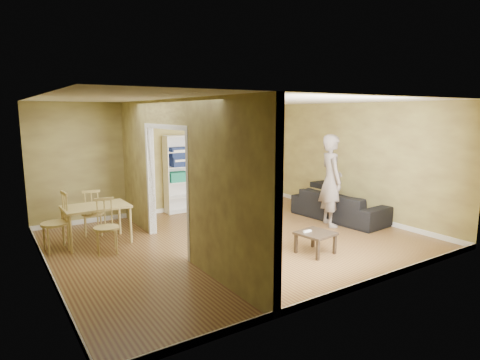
{
  "coord_description": "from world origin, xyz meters",
  "views": [
    {
      "loc": [
        -3.93,
        -6.16,
        2.38
      ],
      "look_at": [
        0.2,
        0.2,
        1.1
      ],
      "focal_mm": 30.0,
      "sensor_mm": 36.0,
      "label": 1
    }
  ],
  "objects_px": {
    "bookshelf": "(180,174)",
    "chair_near": "(106,226)",
    "coffee_table": "(316,235)",
    "chair_far": "(93,212)",
    "sofa": "(339,201)",
    "dining_table": "(96,210)",
    "person": "(331,173)",
    "chair_left": "(55,222)"
  },
  "relations": [
    {
      "from": "bookshelf",
      "to": "chair_near",
      "type": "height_order",
      "value": "bookshelf"
    },
    {
      "from": "coffee_table",
      "to": "chair_far",
      "type": "bearing_deg",
      "value": 132.63
    },
    {
      "from": "sofa",
      "to": "chair_near",
      "type": "xyz_separation_m",
      "value": [
        -4.95,
        0.64,
        0.05
      ]
    },
    {
      "from": "dining_table",
      "to": "person",
      "type": "bearing_deg",
      "value": -18.41
    },
    {
      "from": "chair_far",
      "to": "sofa",
      "type": "bearing_deg",
      "value": 173.27
    },
    {
      "from": "person",
      "to": "bookshelf",
      "type": "distance_m",
      "value": 3.58
    },
    {
      "from": "person",
      "to": "chair_far",
      "type": "distance_m",
      "value": 4.9
    },
    {
      "from": "coffee_table",
      "to": "chair_left",
      "type": "bearing_deg",
      "value": 145.07
    },
    {
      "from": "dining_table",
      "to": "bookshelf",
      "type": "bearing_deg",
      "value": 30.66
    },
    {
      "from": "coffee_table",
      "to": "chair_near",
      "type": "relative_size",
      "value": 0.6
    },
    {
      "from": "coffee_table",
      "to": "chair_near",
      "type": "height_order",
      "value": "chair_near"
    },
    {
      "from": "sofa",
      "to": "dining_table",
      "type": "height_order",
      "value": "sofa"
    },
    {
      "from": "chair_near",
      "to": "chair_left",
      "type": "bearing_deg",
      "value": 150.1
    },
    {
      "from": "coffee_table",
      "to": "chair_left",
      "type": "relative_size",
      "value": 0.55
    },
    {
      "from": "coffee_table",
      "to": "dining_table",
      "type": "distance_m",
      "value": 3.97
    },
    {
      "from": "bookshelf",
      "to": "chair_left",
      "type": "relative_size",
      "value": 1.8
    },
    {
      "from": "bookshelf",
      "to": "chair_left",
      "type": "xyz_separation_m",
      "value": [
        -3.01,
        -1.4,
        -0.41
      ]
    },
    {
      "from": "sofa",
      "to": "coffee_table",
      "type": "relative_size",
      "value": 3.92
    },
    {
      "from": "chair_near",
      "to": "chair_far",
      "type": "height_order",
      "value": "chair_near"
    },
    {
      "from": "person",
      "to": "chair_near",
      "type": "bearing_deg",
      "value": 102.3
    },
    {
      "from": "chair_near",
      "to": "bookshelf",
      "type": "bearing_deg",
      "value": 50.76
    },
    {
      "from": "person",
      "to": "chair_left",
      "type": "relative_size",
      "value": 2.22
    },
    {
      "from": "person",
      "to": "dining_table",
      "type": "relative_size",
      "value": 2.01
    },
    {
      "from": "sofa",
      "to": "chair_left",
      "type": "bearing_deg",
      "value": 72.51
    },
    {
      "from": "chair_left",
      "to": "chair_near",
      "type": "height_order",
      "value": "chair_left"
    },
    {
      "from": "chair_near",
      "to": "coffee_table",
      "type": "bearing_deg",
      "value": -23.83
    },
    {
      "from": "coffee_table",
      "to": "person",
      "type": "bearing_deg",
      "value": 37.12
    },
    {
      "from": "sofa",
      "to": "chair_far",
      "type": "distance_m",
      "value": 5.23
    },
    {
      "from": "chair_left",
      "to": "chair_far",
      "type": "distance_m",
      "value": 0.97
    },
    {
      "from": "chair_left",
      "to": "chair_near",
      "type": "relative_size",
      "value": 1.1
    },
    {
      "from": "sofa",
      "to": "chair_left",
      "type": "xyz_separation_m",
      "value": [
        -5.67,
        1.23,
        0.1
      ]
    },
    {
      "from": "sofa",
      "to": "dining_table",
      "type": "distance_m",
      "value": 5.12
    },
    {
      "from": "person",
      "to": "coffee_table",
      "type": "bearing_deg",
      "value": 150.37
    },
    {
      "from": "chair_far",
      "to": "coffee_table",
      "type": "bearing_deg",
      "value": 146.37
    },
    {
      "from": "dining_table",
      "to": "chair_near",
      "type": "relative_size",
      "value": 1.21
    },
    {
      "from": "coffee_table",
      "to": "dining_table",
      "type": "relative_size",
      "value": 0.49
    },
    {
      "from": "coffee_table",
      "to": "dining_table",
      "type": "xyz_separation_m",
      "value": [
        -2.98,
        2.6,
        0.31
      ]
    },
    {
      "from": "person",
      "to": "dining_table",
      "type": "distance_m",
      "value": 4.73
    },
    {
      "from": "coffee_table",
      "to": "chair_far",
      "type": "distance_m",
      "value": 4.31
    },
    {
      "from": "chair_near",
      "to": "sofa",
      "type": "bearing_deg",
      "value": 2.51
    },
    {
      "from": "dining_table",
      "to": "chair_far",
      "type": "relative_size",
      "value": 1.22
    },
    {
      "from": "sofa",
      "to": "person",
      "type": "height_order",
      "value": "person"
    }
  ]
}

